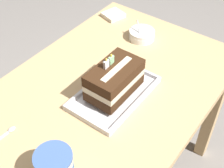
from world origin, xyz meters
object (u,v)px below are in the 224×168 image
serving_spoon_near_tray (5,135)px  napkin_pile (113,15)px  foil_tray (114,94)px  birthday_cake (114,80)px  bowl_stack (142,35)px  ice_cream_tub (55,168)px

serving_spoon_near_tray → napkin_pile: bearing=10.3°
napkin_pile → foil_tray: bearing=-143.3°
birthday_cake → serving_spoon_near_tray: size_ratio=1.45×
serving_spoon_near_tray → bowl_stack: bearing=-5.2°
birthday_cake → serving_spoon_near_tray: 0.44m
birthday_cake → serving_spoon_near_tray: birthday_cake is taller
birthday_cake → bowl_stack: size_ratio=1.80×
serving_spoon_near_tray → napkin_pile: (0.85, 0.15, 0.01)m
bowl_stack → napkin_pile: 0.24m
birthday_cake → napkin_pile: 0.58m
foil_tray → bowl_stack: size_ratio=2.90×
birthday_cake → ice_cream_tub: (-0.40, -0.07, -0.02)m
birthday_cake → ice_cream_tub: 0.41m
bowl_stack → napkin_pile: bearing=71.4°
serving_spoon_near_tray → napkin_pile: napkin_pile is taller
bowl_stack → serving_spoon_near_tray: size_ratio=0.81×
bowl_stack → foil_tray: bearing=-162.8°
bowl_stack → ice_cream_tub: size_ratio=0.99×
foil_tray → serving_spoon_near_tray: size_ratio=2.34×
napkin_pile → birthday_cake: bearing=-143.3°
birthday_cake → serving_spoon_near_tray: bearing=153.8°
serving_spoon_near_tray → napkin_pile: 0.86m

